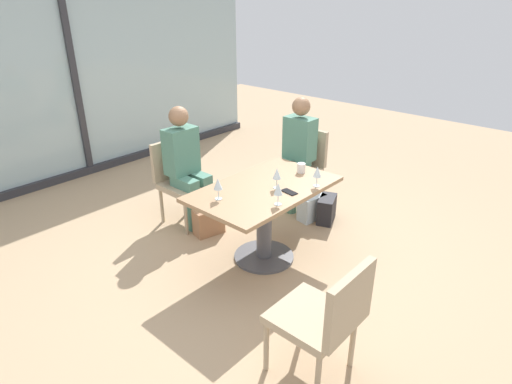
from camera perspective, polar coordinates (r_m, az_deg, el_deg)
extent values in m
plane|color=tan|center=(4.13, 1.05, -8.61)|extent=(12.00, 12.00, 0.00)
cube|color=#9FB7BC|center=(6.10, -23.04, 14.25)|extent=(5.91, 0.03, 2.70)
cube|color=#2D2D33|center=(6.08, -22.91, 14.23)|extent=(0.08, 0.06, 2.70)
cube|color=#2D2D33|center=(6.40, -21.00, 2.81)|extent=(5.91, 0.10, 0.10)
cube|color=#997551|center=(3.78, 1.13, 0.43)|extent=(1.32, 0.79, 0.04)
cylinder|color=#4C4C51|center=(3.95, 1.09, -4.40)|extent=(0.14, 0.14, 0.69)
cylinder|color=#4C4C51|center=(4.12, 1.05, -8.47)|extent=(0.56, 0.56, 0.02)
cube|color=tan|center=(4.95, 5.26, 2.71)|extent=(0.46, 0.46, 0.06)
cube|color=tan|center=(5.05, 7.08, 6.02)|extent=(0.05, 0.46, 0.42)
cylinder|color=tan|center=(5.00, 1.96, 0.26)|extent=(0.04, 0.04, 0.39)
cylinder|color=tan|center=(4.78, 5.63, -1.06)|extent=(0.04, 0.04, 0.39)
cylinder|color=tan|center=(5.29, 4.74, 1.61)|extent=(0.04, 0.04, 0.39)
cylinder|color=tan|center=(5.08, 8.32, 0.42)|extent=(0.04, 0.04, 0.39)
cube|color=tan|center=(4.61, -9.10, 0.80)|extent=(0.46, 0.46, 0.06)
cube|color=tan|center=(4.71, -11.26, 4.29)|extent=(0.46, 0.05, 0.42)
cylinder|color=tan|center=(4.46, -9.22, -3.32)|extent=(0.04, 0.04, 0.39)
cylinder|color=tan|center=(4.69, -5.48, -1.62)|extent=(0.04, 0.04, 0.39)
cylinder|color=tan|center=(4.75, -12.32, -1.77)|extent=(0.04, 0.04, 0.39)
cylinder|color=tan|center=(4.96, -8.65, -0.24)|extent=(0.04, 0.04, 0.39)
cube|color=tan|center=(2.85, 7.32, -16.07)|extent=(0.46, 0.46, 0.06)
cube|color=tan|center=(2.60, 12.27, -14.26)|extent=(0.46, 0.05, 0.42)
cylinder|color=tan|center=(3.20, 6.19, -15.82)|extent=(0.04, 0.04, 0.39)
cylinder|color=tan|center=(2.97, 1.36, -19.68)|extent=(0.04, 0.04, 0.39)
cylinder|color=tan|center=(3.06, 12.60, -18.81)|extent=(0.04, 0.04, 0.39)
cylinder|color=tan|center=(2.81, 8.14, -23.32)|extent=(0.04, 0.04, 0.39)
cylinder|color=#4C7F6B|center=(4.94, 3.12, 0.31)|extent=(0.11, 0.11, 0.45)
cube|color=#4C7F6B|center=(4.90, 3.90, 3.64)|extent=(0.32, 0.13, 0.11)
cylinder|color=#4C7F6B|center=(4.84, 4.77, -0.28)|extent=(0.11, 0.11, 0.45)
cube|color=#4C7F6B|center=(4.80, 5.59, 3.11)|extent=(0.32, 0.13, 0.11)
cube|color=#4C7F6B|center=(4.85, 5.79, 7.03)|extent=(0.20, 0.34, 0.48)
sphere|color=#936B4C|center=(4.76, 5.98, 11.16)|extent=(0.20, 0.20, 0.20)
cylinder|color=#4C7F6B|center=(4.52, -8.38, -2.41)|extent=(0.11, 0.11, 0.45)
cube|color=#4C7F6B|center=(4.47, -9.40, 1.17)|extent=(0.13, 0.32, 0.11)
cylinder|color=#4C7F6B|center=(4.62, -6.69, -1.65)|extent=(0.11, 0.11, 0.45)
cube|color=#4C7F6B|center=(4.57, -7.67, 1.85)|extent=(0.13, 0.32, 0.11)
cube|color=#4C7F6B|center=(4.51, -9.84, 5.39)|extent=(0.34, 0.20, 0.48)
sphere|color=#936B4C|center=(4.41, -10.18, 9.80)|extent=(0.20, 0.20, 0.20)
cylinder|color=silver|center=(3.57, -4.96, -0.89)|extent=(0.06, 0.06, 0.00)
cylinder|color=silver|center=(3.55, -4.99, -0.23)|extent=(0.01, 0.01, 0.08)
cone|color=silver|center=(3.51, -5.04, 1.10)|extent=(0.07, 0.07, 0.09)
cylinder|color=silver|center=(3.47, 2.91, -1.62)|extent=(0.06, 0.06, 0.00)
cylinder|color=silver|center=(3.45, 2.93, -0.95)|extent=(0.01, 0.01, 0.08)
cone|color=silver|center=(3.41, 2.96, 0.42)|extent=(0.07, 0.07, 0.09)
cylinder|color=silver|center=(3.75, 2.73, 0.56)|extent=(0.06, 0.06, 0.00)
cylinder|color=silver|center=(3.74, 2.75, 1.19)|extent=(0.01, 0.01, 0.08)
cone|color=silver|center=(3.70, 2.78, 2.46)|extent=(0.07, 0.07, 0.09)
cylinder|color=silver|center=(3.82, 7.98, 0.80)|extent=(0.06, 0.06, 0.00)
cylinder|color=silver|center=(3.81, 8.02, 1.42)|extent=(0.01, 0.01, 0.08)
cone|color=silver|center=(3.77, 8.10, 2.68)|extent=(0.07, 0.07, 0.09)
cylinder|color=white|center=(4.09, 5.98, 3.18)|extent=(0.08, 0.08, 0.09)
cube|color=black|center=(3.68, 4.42, 0.01)|extent=(0.09, 0.15, 0.01)
cube|color=silver|center=(4.76, 7.37, -2.03)|extent=(0.32, 0.21, 0.28)
cube|color=#A3704C|center=(4.47, -6.27, -3.85)|extent=(0.33, 0.22, 0.28)
cube|color=#232328|center=(4.74, 9.30, -2.25)|extent=(0.34, 0.26, 0.28)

